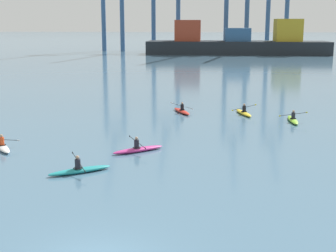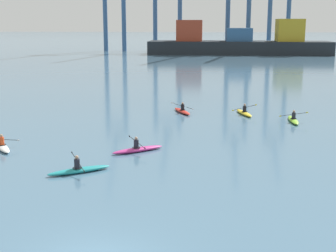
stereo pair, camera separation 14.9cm
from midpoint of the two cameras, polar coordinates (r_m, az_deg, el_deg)
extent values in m
cube|color=#1E2328|center=(122.14, 8.48, 9.25)|extent=(44.90, 9.99, 3.26)
cube|color=#993823|center=(121.93, 2.63, 11.34)|extent=(6.29, 6.99, 5.17)
cube|color=#2D5684|center=(122.02, 8.53, 10.76)|extent=(6.29, 6.99, 3.20)
cube|color=#B29323|center=(123.31, 14.39, 11.05)|extent=(6.29, 6.99, 5.43)
cylinder|color=#335684|center=(136.07, -7.52, 14.07)|extent=(1.20, 1.20, 24.62)
cylinder|color=#335684|center=(135.04, -5.30, 14.13)|extent=(1.20, 1.20, 24.62)
cylinder|color=#335684|center=(136.43, -1.52, 13.93)|extent=(1.20, 1.20, 23.51)
cylinder|color=#335684|center=(135.81, 1.47, 13.94)|extent=(1.20, 1.20, 23.51)
cylinder|color=#335684|center=(131.93, 7.24, 14.19)|extent=(1.20, 1.20, 24.84)
cylinder|color=#335684|center=(132.23, 9.70, 14.11)|extent=(1.20, 1.20, 24.84)
cylinder|color=#335684|center=(138.78, 12.17, 14.23)|extent=(1.20, 1.20, 26.38)
cylinder|color=#335684|center=(139.46, 14.33, 14.12)|extent=(1.20, 1.20, 26.38)
ellipsoid|color=teal|center=(25.64, -10.42, -5.23)|extent=(3.18, 2.36, 0.26)
torus|color=black|center=(25.57, -10.65, -4.96)|extent=(0.68, 0.68, 0.05)
cylinder|color=#23232D|center=(25.50, -10.67, -4.45)|extent=(0.30, 0.30, 0.50)
sphere|color=tan|center=(25.41, -10.70, -3.69)|extent=(0.19, 0.19, 0.19)
cylinder|color=black|center=(25.49, -10.57, -4.22)|extent=(1.15, 1.73, 0.53)
ellipsoid|color=black|center=(26.36, -11.26, -3.13)|extent=(0.14, 0.19, 0.15)
ellipsoid|color=black|center=(24.63, -9.83, -5.38)|extent=(0.14, 0.19, 0.15)
ellipsoid|color=silver|center=(31.69, -19.14, -2.34)|extent=(2.48, 3.11, 0.26)
torus|color=black|center=(31.56, -19.12, -2.14)|extent=(0.68, 0.68, 0.05)
cylinder|color=#DB471E|center=(31.51, -19.15, -1.71)|extent=(0.30, 0.30, 0.50)
sphere|color=tan|center=(31.43, -19.20, -1.10)|extent=(0.19, 0.19, 0.19)
cylinder|color=black|center=(31.53, -19.18, -1.52)|extent=(1.70, 1.24, 0.41)
ellipsoid|color=silver|center=(31.79, -17.34, -1.64)|extent=(0.18, 0.15, 0.14)
ellipsoid|color=yellow|center=(41.62, 9.19, 1.55)|extent=(1.51, 3.43, 0.26)
torus|color=black|center=(41.50, 9.24, 1.71)|extent=(0.61, 0.61, 0.05)
cylinder|color=black|center=(41.46, 9.25, 2.04)|extent=(0.30, 0.30, 0.50)
sphere|color=tan|center=(41.40, 9.27, 2.52)|extent=(0.19, 0.19, 0.19)
cylinder|color=black|center=(41.49, 9.24, 2.19)|extent=(2.00, 0.60, 0.44)
ellipsoid|color=yellow|center=(41.19, 7.88, 1.87)|extent=(0.20, 0.09, 0.14)
ellipsoid|color=yellow|center=(41.82, 10.57, 2.50)|extent=(0.20, 0.09, 0.14)
ellipsoid|color=red|center=(41.92, 1.81, 1.78)|extent=(1.95, 3.34, 0.26)
torus|color=black|center=(41.80, 1.86, 1.94)|extent=(0.65, 0.65, 0.05)
cylinder|color=black|center=(41.76, 1.86, 2.27)|extent=(0.30, 0.30, 0.50)
sphere|color=tan|center=(41.70, 1.86, 2.74)|extent=(0.19, 0.19, 0.19)
cylinder|color=black|center=(41.79, 1.84, 2.41)|extent=(1.84, 0.86, 0.69)
ellipsoid|color=silver|center=(41.39, 0.55, 2.79)|extent=(0.20, 0.12, 0.16)
ellipsoid|color=silver|center=(42.21, 3.10, 2.04)|extent=(0.20, 0.12, 0.16)
ellipsoid|color=#7ABC2D|center=(39.40, 14.86, 0.69)|extent=(0.62, 3.40, 0.26)
torus|color=black|center=(39.28, 14.89, 0.86)|extent=(0.49, 0.49, 0.05)
cylinder|color=#23232D|center=(39.24, 14.91, 1.21)|extent=(0.30, 0.30, 0.50)
sphere|color=tan|center=(39.17, 14.94, 1.71)|extent=(0.19, 0.19, 0.19)
cylinder|color=black|center=(39.27, 14.91, 1.37)|extent=(2.08, 0.05, 0.35)
ellipsoid|color=yellow|center=(39.13, 13.40, 1.17)|extent=(0.19, 0.04, 0.14)
ellipsoid|color=yellow|center=(39.43, 16.40, 1.56)|extent=(0.19, 0.04, 0.14)
ellipsoid|color=#C13384|center=(29.30, -3.49, -2.83)|extent=(3.11, 2.47, 0.26)
torus|color=black|center=(29.22, -3.67, -2.59)|extent=(0.68, 0.68, 0.05)
cylinder|color=#23232D|center=(29.16, -3.68, -2.14)|extent=(0.30, 0.30, 0.50)
sphere|color=tan|center=(29.08, -3.69, -1.47)|extent=(0.19, 0.19, 0.19)
cylinder|color=black|center=(29.16, -3.59, -1.94)|extent=(1.25, 1.71, 0.34)
ellipsoid|color=black|center=(30.03, -4.50, -1.23)|extent=(0.15, 0.18, 0.14)
ellipsoid|color=black|center=(28.30, -2.63, -2.68)|extent=(0.15, 0.18, 0.14)
camera|label=1|loc=(0.07, -89.87, 0.03)|focal=50.95mm
camera|label=2|loc=(0.07, 90.13, -0.03)|focal=50.95mm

